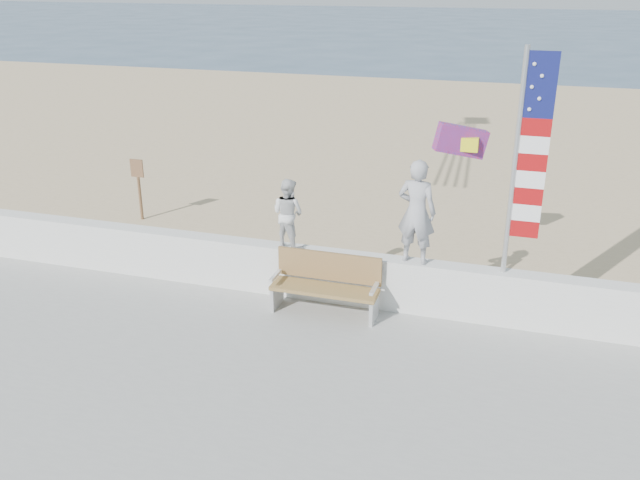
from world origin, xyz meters
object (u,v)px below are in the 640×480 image
Objects in this scene: child at (288,213)px; bench at (326,283)px; flag at (525,155)px; adult at (417,212)px.

child reaches higher than bench.
flag reaches higher than bench.
adult is 0.49× the size of flag.
bench is (-1.38, -0.45, -1.26)m from adult.
flag reaches higher than child.
bench is at bearing -171.20° from flag.
child is 0.68× the size of bench.
bench is 0.51× the size of flag.
flag is at bearing -172.18° from adult.
adult is at bearing 18.26° from bench.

